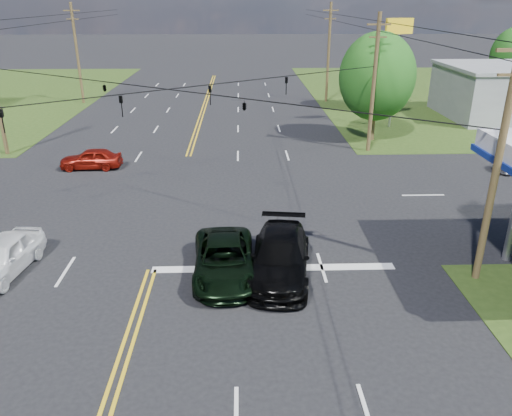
{
  "coord_description": "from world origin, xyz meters",
  "views": [
    {
      "loc": [
        3.71,
        -13.96,
        10.27
      ],
      "look_at": [
        4.34,
        6.0,
        1.87
      ],
      "focal_mm": 35.0,
      "sensor_mm": 36.0,
      "label": 1
    }
  ],
  "objects_px": {
    "tree_right_a": "(377,77)",
    "tree_right_b": "(370,66)",
    "pole_se": "(498,160)",
    "pickup_white": "(2,256)",
    "pole_left_far": "(77,53)",
    "pole_ne": "(374,82)",
    "pole_right_far": "(329,52)",
    "pickup_dkgreen": "(224,259)",
    "suv_black": "(280,257)"
  },
  "relations": [
    {
      "from": "tree_right_a",
      "to": "tree_right_b",
      "type": "bearing_deg",
      "value": 78.23
    },
    {
      "from": "pole_se",
      "to": "pickup_white",
      "type": "height_order",
      "value": "pole_se"
    },
    {
      "from": "pole_left_far",
      "to": "pickup_white",
      "type": "height_order",
      "value": "pole_left_far"
    },
    {
      "from": "pole_se",
      "to": "tree_right_a",
      "type": "height_order",
      "value": "pole_se"
    },
    {
      "from": "pole_ne",
      "to": "pickup_white",
      "type": "distance_m",
      "value": 25.76
    },
    {
      "from": "pole_ne",
      "to": "pole_right_far",
      "type": "bearing_deg",
      "value": 90.0
    },
    {
      "from": "pole_left_far",
      "to": "pickup_dkgreen",
      "type": "xyz_separation_m",
      "value": [
        16.0,
        -36.5,
        -4.44
      ]
    },
    {
      "from": "tree_right_a",
      "to": "pickup_white",
      "type": "height_order",
      "value": "tree_right_a"
    },
    {
      "from": "pickup_dkgreen",
      "to": "pickup_white",
      "type": "relative_size",
      "value": 1.19
    },
    {
      "from": "pole_left_far",
      "to": "suv_black",
      "type": "xyz_separation_m",
      "value": [
        18.23,
        -36.5,
        -4.36
      ]
    },
    {
      "from": "pickup_dkgreen",
      "to": "pickup_white",
      "type": "distance_m",
      "value": 8.91
    },
    {
      "from": "tree_right_a",
      "to": "pole_ne",
      "type": "bearing_deg",
      "value": -108.43
    },
    {
      "from": "pole_right_far",
      "to": "tree_right_a",
      "type": "bearing_deg",
      "value": -86.42
    },
    {
      "from": "pole_left_far",
      "to": "suv_black",
      "type": "height_order",
      "value": "pole_left_far"
    },
    {
      "from": "tree_right_b",
      "to": "pickup_white",
      "type": "height_order",
      "value": "tree_right_b"
    },
    {
      "from": "tree_right_b",
      "to": "pole_left_far",
      "type": "bearing_deg",
      "value": 172.28
    },
    {
      "from": "pole_se",
      "to": "pickup_dkgreen",
      "type": "distance_m",
      "value": 10.85
    },
    {
      "from": "pole_left_far",
      "to": "pickup_white",
      "type": "relative_size",
      "value": 2.28
    },
    {
      "from": "pole_ne",
      "to": "suv_black",
      "type": "distance_m",
      "value": 19.58
    },
    {
      "from": "pole_left_far",
      "to": "pole_se",
      "type": "bearing_deg",
      "value": -54.9
    },
    {
      "from": "pole_left_far",
      "to": "suv_black",
      "type": "distance_m",
      "value": 41.03
    },
    {
      "from": "suv_black",
      "to": "pickup_white",
      "type": "bearing_deg",
      "value": -175.22
    },
    {
      "from": "tree_right_b",
      "to": "pickup_dkgreen",
      "type": "bearing_deg",
      "value": -112.56
    },
    {
      "from": "pole_left_far",
      "to": "tree_right_a",
      "type": "xyz_separation_m",
      "value": [
        27.0,
        -16.0,
        -0.3
      ]
    },
    {
      "from": "pole_se",
      "to": "pickup_white",
      "type": "bearing_deg",
      "value": 176.97
    },
    {
      "from": "pole_se",
      "to": "pole_right_far",
      "type": "bearing_deg",
      "value": 90.0
    },
    {
      "from": "tree_right_b",
      "to": "suv_black",
      "type": "relative_size",
      "value": 1.27
    },
    {
      "from": "tree_right_b",
      "to": "suv_black",
      "type": "height_order",
      "value": "tree_right_b"
    },
    {
      "from": "pole_ne",
      "to": "tree_right_b",
      "type": "distance_m",
      "value": 15.42
    },
    {
      "from": "suv_black",
      "to": "pickup_dkgreen",
      "type": "bearing_deg",
      "value": -172.65
    },
    {
      "from": "pole_se",
      "to": "pole_ne",
      "type": "distance_m",
      "value": 18.0
    },
    {
      "from": "pole_left_far",
      "to": "pickup_dkgreen",
      "type": "relative_size",
      "value": 1.92
    },
    {
      "from": "pole_right_far",
      "to": "tree_right_b",
      "type": "relative_size",
      "value": 1.41
    },
    {
      "from": "tree_right_a",
      "to": "pole_right_far",
      "type": "bearing_deg",
      "value": 93.58
    },
    {
      "from": "pole_ne",
      "to": "tree_right_b",
      "type": "height_order",
      "value": "pole_ne"
    },
    {
      "from": "tree_right_a",
      "to": "pickup_white",
      "type": "distance_m",
      "value": 28.51
    },
    {
      "from": "pole_right_far",
      "to": "tree_right_a",
      "type": "height_order",
      "value": "pole_right_far"
    },
    {
      "from": "pole_se",
      "to": "suv_black",
      "type": "relative_size",
      "value": 1.7
    },
    {
      "from": "tree_right_b",
      "to": "pole_ne",
      "type": "bearing_deg",
      "value": -103.13
    },
    {
      "from": "pickup_dkgreen",
      "to": "suv_black",
      "type": "distance_m",
      "value": 2.23
    },
    {
      "from": "pickup_dkgreen",
      "to": "pole_right_far",
      "type": "bearing_deg",
      "value": 72.29
    },
    {
      "from": "pole_se",
      "to": "tree_right_b",
      "type": "relative_size",
      "value": 1.34
    },
    {
      "from": "pole_right_far",
      "to": "tree_right_b",
      "type": "height_order",
      "value": "pole_right_far"
    },
    {
      "from": "pickup_white",
      "to": "pole_right_far",
      "type": "bearing_deg",
      "value": 69.8
    },
    {
      "from": "pole_ne",
      "to": "suv_black",
      "type": "height_order",
      "value": "pole_ne"
    },
    {
      "from": "pole_left_far",
      "to": "tree_right_b",
      "type": "bearing_deg",
      "value": -7.72
    },
    {
      "from": "tree_right_a",
      "to": "suv_black",
      "type": "height_order",
      "value": "tree_right_a"
    },
    {
      "from": "pole_ne",
      "to": "pole_right_far",
      "type": "xyz_separation_m",
      "value": [
        0.0,
        19.0,
        0.25
      ]
    },
    {
      "from": "pole_se",
      "to": "pole_right_far",
      "type": "distance_m",
      "value": 37.0
    },
    {
      "from": "pole_ne",
      "to": "tree_right_a",
      "type": "relative_size",
      "value": 1.16
    }
  ]
}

